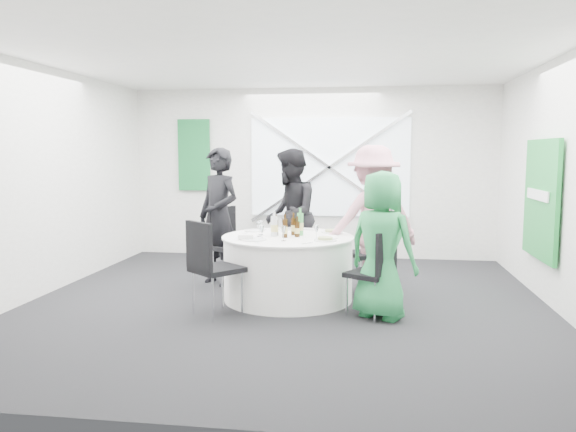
# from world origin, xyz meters

# --- Properties ---
(floor) EXTENTS (6.00, 6.00, 0.00)m
(floor) POSITION_xyz_m (0.00, 0.00, 0.00)
(floor) COLOR black
(floor) RESTS_ON ground
(ceiling) EXTENTS (6.00, 6.00, 0.00)m
(ceiling) POSITION_xyz_m (0.00, 0.00, 2.80)
(ceiling) COLOR white
(ceiling) RESTS_ON wall_back
(wall_back) EXTENTS (6.00, 0.00, 6.00)m
(wall_back) POSITION_xyz_m (0.00, 3.00, 1.40)
(wall_back) COLOR silver
(wall_back) RESTS_ON floor
(wall_front) EXTENTS (6.00, 0.00, 6.00)m
(wall_front) POSITION_xyz_m (0.00, -3.00, 1.40)
(wall_front) COLOR silver
(wall_front) RESTS_ON floor
(wall_left) EXTENTS (0.00, 6.00, 6.00)m
(wall_left) POSITION_xyz_m (-3.00, 0.00, 1.40)
(wall_left) COLOR silver
(wall_left) RESTS_ON floor
(wall_right) EXTENTS (0.00, 6.00, 6.00)m
(wall_right) POSITION_xyz_m (3.00, 0.00, 1.40)
(wall_right) COLOR silver
(wall_right) RESTS_ON floor
(window_panel) EXTENTS (2.60, 0.03, 1.60)m
(window_panel) POSITION_xyz_m (0.30, 2.96, 1.50)
(window_panel) COLOR white
(window_panel) RESTS_ON wall_back
(window_brace_a) EXTENTS (2.63, 0.05, 1.84)m
(window_brace_a) POSITION_xyz_m (0.30, 2.92, 1.50)
(window_brace_a) COLOR silver
(window_brace_a) RESTS_ON window_panel
(window_brace_b) EXTENTS (2.63, 0.05, 1.84)m
(window_brace_b) POSITION_xyz_m (0.30, 2.92, 1.50)
(window_brace_b) COLOR silver
(window_brace_b) RESTS_ON window_panel
(green_banner) EXTENTS (0.55, 0.04, 1.20)m
(green_banner) POSITION_xyz_m (-2.00, 2.95, 1.70)
(green_banner) COLOR #136329
(green_banner) RESTS_ON wall_back
(green_sign) EXTENTS (0.05, 1.20, 1.40)m
(green_sign) POSITION_xyz_m (2.94, 0.60, 1.20)
(green_sign) COLOR #188831
(green_sign) RESTS_ON wall_right
(banquet_table) EXTENTS (1.56, 1.56, 0.76)m
(banquet_table) POSITION_xyz_m (0.00, 0.20, 0.38)
(banquet_table) COLOR white
(banquet_table) RESTS_ON floor
(chair_back) EXTENTS (0.40, 0.41, 0.86)m
(chair_back) POSITION_xyz_m (-0.03, 1.41, 0.50)
(chair_back) COLOR black
(chair_back) RESTS_ON floor
(chair_back_left) EXTENTS (0.65, 0.65, 1.02)m
(chair_back_left) POSITION_xyz_m (-0.89, 0.86, 0.60)
(chair_back_left) COLOR black
(chair_back_left) RESTS_ON floor
(chair_back_right) EXTENTS (0.61, 0.60, 1.01)m
(chair_back_right) POSITION_xyz_m (1.05, 0.65, 0.60)
(chair_back_right) COLOR black
(chair_back_right) RESTS_ON floor
(chair_front_right) EXTENTS (0.58, 0.58, 0.93)m
(chair_front_right) POSITION_xyz_m (1.03, -0.40, 0.54)
(chair_front_right) COLOR black
(chair_front_right) RESTS_ON floor
(chair_front_left) EXTENTS (0.66, 0.66, 1.03)m
(chair_front_left) POSITION_xyz_m (-0.72, -0.64, 0.61)
(chair_front_left) COLOR black
(chair_front_left) RESTS_ON floor
(person_man_back_left) EXTENTS (0.79, 0.72, 1.81)m
(person_man_back_left) POSITION_xyz_m (-1.02, 0.85, 0.90)
(person_man_back_left) COLOR black
(person_man_back_left) RESTS_ON floor
(person_man_back) EXTENTS (0.57, 0.92, 1.80)m
(person_man_back) POSITION_xyz_m (-0.11, 1.20, 0.90)
(person_man_back) COLOR black
(person_man_back) RESTS_ON floor
(person_woman_pink) EXTENTS (1.31, 0.96, 1.83)m
(person_woman_pink) POSITION_xyz_m (0.99, 0.61, 0.92)
(person_woman_pink) COLOR pink
(person_woman_pink) RESTS_ON floor
(person_woman_green) EXTENTS (0.91, 0.81, 1.56)m
(person_woman_green) POSITION_xyz_m (1.08, -0.41, 0.78)
(person_woman_green) COLOR #268C48
(person_woman_green) RESTS_ON floor
(plate_back) EXTENTS (0.27, 0.27, 0.01)m
(plate_back) POSITION_xyz_m (-0.08, 0.76, 0.77)
(plate_back) COLOR white
(plate_back) RESTS_ON banquet_table
(plate_back_left) EXTENTS (0.26, 0.26, 0.01)m
(plate_back_left) POSITION_xyz_m (-0.48, 0.56, 0.77)
(plate_back_left) COLOR white
(plate_back_left) RESTS_ON banquet_table
(plate_back_right) EXTENTS (0.26, 0.26, 0.04)m
(plate_back_right) POSITION_xyz_m (0.50, 0.55, 0.78)
(plate_back_right) COLOR white
(plate_back_right) RESTS_ON banquet_table
(plate_front_right) EXTENTS (0.26, 0.26, 0.04)m
(plate_front_right) POSITION_xyz_m (0.46, -0.08, 0.78)
(plate_front_right) COLOR white
(plate_front_right) RESTS_ON banquet_table
(plate_front_left) EXTENTS (0.29, 0.29, 0.01)m
(plate_front_left) POSITION_xyz_m (-0.35, -0.15, 0.77)
(plate_front_left) COLOR white
(plate_front_left) RESTS_ON banquet_table
(napkin) EXTENTS (0.18, 0.14, 0.05)m
(napkin) POSITION_xyz_m (-0.44, -0.14, 0.80)
(napkin) COLOR white
(napkin) RESTS_ON plate_front_left
(beer_bottle_a) EXTENTS (0.06, 0.06, 0.25)m
(beer_bottle_a) POSITION_xyz_m (-0.15, 0.22, 0.86)
(beer_bottle_a) COLOR #3C230A
(beer_bottle_a) RESTS_ON banquet_table
(beer_bottle_b) EXTENTS (0.06, 0.06, 0.27)m
(beer_bottle_b) POSITION_xyz_m (0.05, 0.30, 0.86)
(beer_bottle_b) COLOR #3C230A
(beer_bottle_b) RESTS_ON banquet_table
(beer_bottle_c) EXTENTS (0.06, 0.06, 0.24)m
(beer_bottle_c) POSITION_xyz_m (0.12, 0.15, 0.85)
(beer_bottle_c) COLOR #3C230A
(beer_bottle_c) RESTS_ON banquet_table
(beer_bottle_d) EXTENTS (0.06, 0.06, 0.28)m
(beer_bottle_d) POSITION_xyz_m (-0.02, 0.08, 0.87)
(beer_bottle_d) COLOR #3C230A
(beer_bottle_d) RESTS_ON banquet_table
(green_water_bottle) EXTENTS (0.08, 0.08, 0.33)m
(green_water_bottle) POSITION_xyz_m (0.14, 0.28, 0.89)
(green_water_bottle) COLOR green
(green_water_bottle) RESTS_ON banquet_table
(clear_water_bottle) EXTENTS (0.08, 0.08, 0.30)m
(clear_water_bottle) POSITION_xyz_m (-0.16, 0.17, 0.88)
(clear_water_bottle) COLOR silver
(clear_water_bottle) RESTS_ON banquet_table
(wine_glass_a) EXTENTS (0.07, 0.07, 0.17)m
(wine_glass_a) POSITION_xyz_m (-0.25, -0.14, 0.88)
(wine_glass_a) COLOR white
(wine_glass_a) RESTS_ON banquet_table
(wine_glass_b) EXTENTS (0.07, 0.07, 0.17)m
(wine_glass_b) POSITION_xyz_m (0.00, -0.17, 0.88)
(wine_glass_b) COLOR white
(wine_glass_b) RESTS_ON banquet_table
(wine_glass_c) EXTENTS (0.07, 0.07, 0.17)m
(wine_glass_c) POSITION_xyz_m (-0.11, 0.57, 0.88)
(wine_glass_c) COLOR white
(wine_glass_c) RESTS_ON banquet_table
(wine_glass_d) EXTENTS (0.07, 0.07, 0.17)m
(wine_glass_d) POSITION_xyz_m (0.36, -0.03, 0.88)
(wine_glass_d) COLOR white
(wine_glass_d) RESTS_ON banquet_table
(wine_glass_e) EXTENTS (0.07, 0.07, 0.17)m
(wine_glass_e) POSITION_xyz_m (-0.34, 0.13, 0.88)
(wine_glass_e) COLOR white
(wine_glass_e) RESTS_ON banquet_table
(wine_glass_f) EXTENTS (0.07, 0.07, 0.17)m
(wine_glass_f) POSITION_xyz_m (-0.34, 0.25, 0.88)
(wine_glass_f) COLOR white
(wine_glass_f) RESTS_ON banquet_table
(fork_a) EXTENTS (0.09, 0.14, 0.01)m
(fork_a) POSITION_xyz_m (-0.39, 0.62, 0.76)
(fork_a) COLOR silver
(fork_a) RESTS_ON banquet_table
(knife_a) EXTENTS (0.09, 0.14, 0.01)m
(knife_a) POSITION_xyz_m (-0.56, 0.32, 0.76)
(knife_a) COLOR silver
(knife_a) RESTS_ON banquet_table
(fork_b) EXTENTS (0.11, 0.12, 0.01)m
(fork_b) POSITION_xyz_m (-0.52, -0.04, 0.76)
(fork_b) COLOR silver
(fork_b) RESTS_ON banquet_table
(knife_b) EXTENTS (0.11, 0.12, 0.01)m
(knife_b) POSITION_xyz_m (-0.29, -0.30, 0.76)
(knife_b) COLOR silver
(knife_b) RESTS_ON banquet_table
(fork_c) EXTENTS (0.15, 0.02, 0.01)m
(fork_c) POSITION_xyz_m (0.19, 0.74, 0.76)
(fork_c) COLOR silver
(fork_c) RESTS_ON banquet_table
(knife_c) EXTENTS (0.15, 0.02, 0.01)m
(knife_c) POSITION_xyz_m (-0.18, 0.75, 0.76)
(knife_c) COLOR silver
(knife_c) RESTS_ON banquet_table
(fork_d) EXTENTS (0.10, 0.13, 0.01)m
(fork_d) POSITION_xyz_m (0.55, 0.37, 0.76)
(fork_d) COLOR silver
(fork_d) RESTS_ON banquet_table
(knife_d) EXTENTS (0.08, 0.14, 0.01)m
(knife_d) POSITION_xyz_m (0.40, 0.61, 0.76)
(knife_d) COLOR silver
(knife_d) RESTS_ON banquet_table
(fork_e) EXTENTS (0.11, 0.12, 0.01)m
(fork_e) POSITION_xyz_m (0.28, -0.30, 0.76)
(fork_e) COLOR silver
(fork_e) RESTS_ON banquet_table
(knife_e) EXTENTS (0.10, 0.13, 0.01)m
(knife_e) POSITION_xyz_m (0.55, 0.02, 0.76)
(knife_e) COLOR silver
(knife_e) RESTS_ON banquet_table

